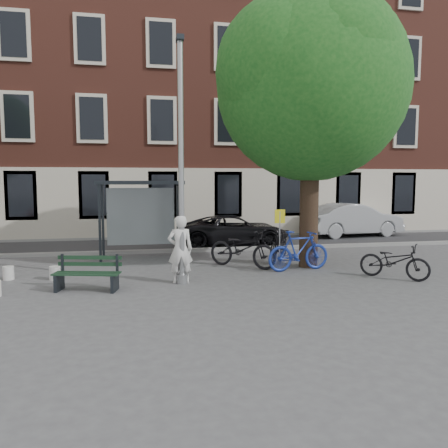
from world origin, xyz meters
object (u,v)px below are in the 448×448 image
painter (180,249)px  bench (87,275)px  bus_shelter (152,201)px  bike_d (279,245)px  bike_a (242,248)px  notice_sign (280,227)px  car_silver (353,220)px  lamppost (181,174)px  bike_b (299,251)px  bike_c (394,261)px  car_dark (235,230)px

painter → bench: bearing=7.0°
bus_shelter → bench: size_ratio=1.74×
bus_shelter → bike_d: bearing=-20.4°
painter → bike_a: bearing=-141.3°
bike_a → notice_sign: bearing=-76.4°
car_silver → bike_a: bearing=125.3°
lamppost → notice_sign: (3.00, 1.26, -1.52)m
bus_shelter → notice_sign: size_ratio=1.60×
painter → bike_b: painter is taller
car_silver → notice_sign: bearing=132.0°
bike_d → bike_a: bearing=66.0°
bike_a → bike_c: bearing=-81.0°
bus_shelter → painter: 4.21m
painter → bench: painter is taller
lamppost → bench: size_ratio=3.73×
bike_c → car_silver: bearing=25.3°
bike_c → notice_sign: size_ratio=1.02×
bus_shelter → bike_c: 7.89m
bench → notice_sign: 5.58m
lamppost → bike_c: size_ratio=3.35×
bike_d → car_silver: (5.48, 5.54, 0.26)m
car_dark → notice_sign: notice_sign is taller
painter → bench: size_ratio=1.07×
bike_c → car_dark: size_ratio=0.41×
bus_shelter → lamppost: bearing=-81.6°
car_dark → notice_sign: size_ratio=2.48×
bench → bike_a: 4.76m
bike_d → car_silver: size_ratio=0.37×
car_dark → car_silver: (6.13, 1.77, 0.17)m
bus_shelter → notice_sign: bearing=-38.3°
notice_sign → bike_c: bearing=-29.5°
bus_shelter → bike_d: 4.51m
car_silver → bike_d: bearing=127.9°
bus_shelter → bike_c: size_ratio=1.56×
bus_shelter → bike_b: bearing=-37.3°
bus_shelter → bench: (-1.68, -4.38, -1.55)m
bike_b → car_silver: size_ratio=0.41×
bike_b → car_silver: (5.39, 7.17, 0.19)m
bus_shelter → car_silver: bus_shelter is taller
painter → bike_b: (3.54, 0.92, -0.29)m
bike_c → car_dark: bearing=68.6°
bike_d → painter: bearing=72.0°
lamppost → bike_b: size_ratio=3.11×
car_dark → car_silver: bearing=-68.8°
lamppost → car_silver: lamppost is taller
bike_a → bike_c: (3.64, -2.28, -0.10)m
bike_b → notice_sign: bearing=51.6°
bench → lamppost: bearing=19.8°
bus_shelter → car_dark: size_ratio=0.65×
bike_a → bike_d: bearing=-18.5°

